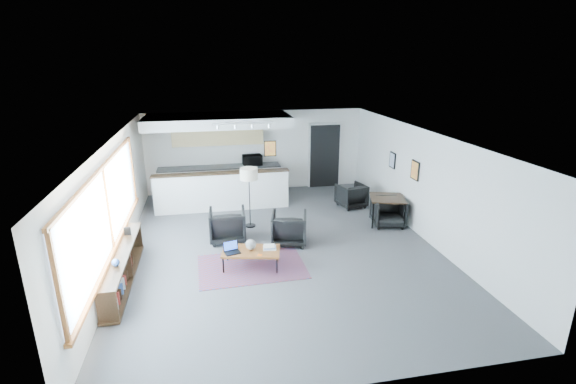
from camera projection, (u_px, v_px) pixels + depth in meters
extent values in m
cube|color=#49494C|center=(280.00, 246.00, 9.78)|extent=(7.00, 9.00, 0.01)
cube|color=white|center=(280.00, 136.00, 8.97)|extent=(7.00, 9.00, 0.01)
cube|color=silver|center=(256.00, 151.00, 13.58)|extent=(7.00, 0.01, 2.60)
cube|color=silver|center=(343.00, 304.00, 5.17)|extent=(7.00, 0.01, 2.60)
cube|color=silver|center=(115.00, 203.00, 8.73)|extent=(0.01, 9.00, 2.60)
cube|color=silver|center=(423.00, 185.00, 10.01)|extent=(0.01, 9.00, 2.60)
cube|color=#8CBFFF|center=(107.00, 209.00, 7.83)|extent=(0.02, 5.80, 1.55)
cube|color=brown|center=(114.00, 247.00, 8.09)|extent=(0.10, 5.95, 0.06)
cube|color=brown|center=(102.00, 168.00, 7.59)|extent=(0.06, 5.95, 0.06)
cube|color=brown|center=(58.00, 289.00, 5.13)|extent=(0.06, 0.06, 1.60)
cube|color=brown|center=(108.00, 209.00, 7.84)|extent=(0.06, 0.06, 1.60)
cube|color=brown|center=(132.00, 170.00, 10.55)|extent=(0.06, 0.06, 1.60)
cube|color=black|center=(121.00, 253.00, 8.04)|extent=(0.35, 3.00, 0.05)
cube|color=black|center=(125.00, 279.00, 8.22)|extent=(0.35, 3.00, 0.05)
cube|color=black|center=(107.00, 308.00, 6.78)|extent=(0.33, 0.04, 0.55)
cube|color=black|center=(123.00, 266.00, 8.13)|extent=(0.33, 0.04, 0.55)
cube|color=black|center=(134.00, 236.00, 9.49)|extent=(0.33, 0.04, 0.55)
cube|color=#3359A5|center=(110.00, 311.00, 6.97)|extent=(0.18, 0.04, 0.20)
cube|color=silver|center=(112.00, 305.00, 7.12)|extent=(0.18, 0.04, 0.22)
cube|color=maroon|center=(114.00, 299.00, 7.28)|extent=(0.18, 0.04, 0.24)
cube|color=black|center=(116.00, 295.00, 7.44)|extent=(0.18, 0.04, 0.20)
cube|color=#3359A5|center=(118.00, 289.00, 7.60)|extent=(0.18, 0.04, 0.22)
cube|color=silver|center=(120.00, 284.00, 7.76)|extent=(0.18, 0.04, 0.24)
cube|color=maroon|center=(121.00, 280.00, 7.92)|extent=(0.18, 0.04, 0.20)
cube|color=black|center=(123.00, 276.00, 8.08)|extent=(0.18, 0.04, 0.22)
cube|color=#3359A5|center=(124.00, 271.00, 8.23)|extent=(0.18, 0.03, 0.24)
cube|color=silver|center=(126.00, 268.00, 8.40)|extent=(0.18, 0.03, 0.20)
cube|color=maroon|center=(127.00, 263.00, 8.55)|extent=(0.18, 0.03, 0.22)
cube|color=black|center=(129.00, 259.00, 8.71)|extent=(0.18, 0.04, 0.24)
cube|color=black|center=(127.00, 231.00, 8.76)|extent=(0.14, 0.02, 0.18)
sphere|color=#264C99|center=(116.00, 263.00, 7.46)|extent=(0.14, 0.14, 0.14)
cube|color=white|center=(222.00, 192.00, 11.90)|extent=(3.80, 0.25, 1.10)
cube|color=black|center=(221.00, 173.00, 11.73)|extent=(3.85, 0.32, 0.04)
cube|color=white|center=(220.00, 181.00, 13.29)|extent=(3.80, 0.60, 0.90)
cube|color=#2D2D2D|center=(220.00, 167.00, 13.15)|extent=(3.82, 0.62, 0.04)
cube|color=tan|center=(218.00, 134.00, 12.97)|extent=(2.80, 0.35, 0.70)
cube|color=white|center=(218.00, 121.00, 12.16)|extent=(4.20, 1.80, 0.30)
cube|color=black|center=(270.00, 149.00, 11.80)|extent=(0.35, 0.03, 0.45)
cube|color=orange|center=(270.00, 149.00, 11.79)|extent=(0.30, 0.01, 0.40)
cube|color=black|center=(324.00, 156.00, 14.00)|extent=(1.00, 0.12, 2.10)
cube|color=white|center=(309.00, 157.00, 13.91)|extent=(0.06, 0.10, 2.10)
cube|color=white|center=(339.00, 155.00, 14.10)|extent=(0.06, 0.10, 2.10)
cube|color=white|center=(325.00, 124.00, 13.68)|extent=(1.10, 0.10, 0.06)
cube|color=silver|center=(243.00, 123.00, 10.93)|extent=(1.60, 0.04, 0.04)
cylinder|color=silver|center=(218.00, 127.00, 10.83)|extent=(0.07, 0.07, 0.09)
cylinder|color=silver|center=(235.00, 127.00, 10.91)|extent=(0.07, 0.07, 0.09)
cylinder|color=silver|center=(252.00, 126.00, 11.00)|extent=(0.07, 0.07, 0.09)
cylinder|color=silver|center=(269.00, 126.00, 11.08)|extent=(0.07, 0.07, 0.09)
cube|color=black|center=(415.00, 170.00, 10.30)|extent=(0.03, 0.38, 0.48)
cube|color=orange|center=(414.00, 170.00, 10.30)|extent=(0.00, 0.32, 0.42)
cube|color=black|center=(392.00, 160.00, 11.53)|extent=(0.03, 0.34, 0.44)
cube|color=#859FC5|center=(392.00, 160.00, 11.53)|extent=(0.00, 0.28, 0.38)
cube|color=#502B3F|center=(252.00, 267.00, 8.80)|extent=(2.25, 1.57, 0.01)
cube|color=brown|center=(251.00, 251.00, 8.69)|extent=(1.29, 0.87, 0.05)
cube|color=black|center=(223.00, 265.00, 8.49)|extent=(0.03, 0.03, 0.35)
cube|color=black|center=(227.00, 253.00, 9.01)|extent=(0.03, 0.03, 0.35)
cube|color=black|center=(277.00, 266.00, 8.48)|extent=(0.03, 0.03, 0.35)
cube|color=black|center=(278.00, 254.00, 9.00)|extent=(0.03, 0.03, 0.35)
cube|color=black|center=(250.00, 258.00, 8.43)|extent=(1.11, 0.26, 0.03)
cube|color=black|center=(252.00, 247.00, 8.95)|extent=(1.11, 0.26, 0.03)
cube|color=black|center=(232.00, 253.00, 8.56)|extent=(0.35, 0.29, 0.02)
cube|color=black|center=(231.00, 245.00, 8.62)|extent=(0.31, 0.13, 0.20)
cube|color=blue|center=(231.00, 246.00, 8.61)|extent=(0.28, 0.11, 0.17)
sphere|color=gray|center=(251.00, 244.00, 8.69)|extent=(0.22, 0.22, 0.22)
cube|color=silver|center=(270.00, 248.00, 8.74)|extent=(0.30, 0.25, 0.03)
cube|color=#3359A5|center=(270.00, 247.00, 8.73)|extent=(0.27, 0.23, 0.03)
cube|color=silver|center=(269.00, 246.00, 8.70)|extent=(0.25, 0.21, 0.03)
cube|color=#E5590C|center=(260.00, 255.00, 8.46)|extent=(0.12, 0.12, 0.01)
imported|color=black|center=(227.00, 224.00, 9.95)|extent=(0.87, 0.82, 0.86)
imported|color=black|center=(289.00, 227.00, 9.81)|extent=(0.96, 0.92, 0.83)
cylinder|color=black|center=(250.00, 225.00, 10.92)|extent=(0.36, 0.36, 0.03)
cylinder|color=black|center=(250.00, 201.00, 10.71)|extent=(0.03, 0.03, 1.32)
cylinder|color=beige|center=(249.00, 174.00, 10.48)|extent=(0.60, 0.60, 0.29)
cube|color=black|center=(387.00, 198.00, 10.88)|extent=(1.09, 1.09, 0.04)
cylinder|color=black|center=(373.00, 216.00, 10.67)|extent=(0.05, 0.05, 0.69)
cylinder|color=black|center=(370.00, 206.00, 11.40)|extent=(0.05, 0.05, 0.69)
cylinder|color=black|center=(404.00, 217.00, 10.59)|extent=(0.05, 0.05, 0.69)
cylinder|color=black|center=(399.00, 207.00, 11.32)|extent=(0.05, 0.05, 0.69)
imported|color=black|center=(388.00, 213.00, 10.88)|extent=(0.77, 0.74, 0.70)
imported|color=black|center=(351.00, 196.00, 12.25)|extent=(0.74, 0.71, 0.65)
imported|color=black|center=(252.00, 159.00, 13.27)|extent=(0.62, 0.38, 0.40)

